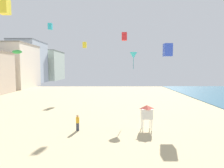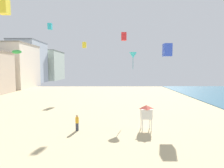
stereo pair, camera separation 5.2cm
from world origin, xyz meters
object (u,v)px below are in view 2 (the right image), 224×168
at_px(kite_yellow_box_2, 4,6).
at_px(kite_green_parafoil, 17,52).
at_px(kite_flyer, 77,122).
at_px(kite_yellow_box, 84,45).
at_px(kite_red_box, 124,37).
at_px(lifeguard_stand, 146,112).
at_px(kite_cyan_box, 50,26).
at_px(kite_cyan_delta, 133,55).
at_px(kite_blue_box, 167,50).

bearing_deg(kite_yellow_box_2, kite_green_parafoil, 110.41).
xyz_separation_m(kite_flyer, kite_yellow_box, (-2.60, 24.53, 10.43)).
relative_size(kite_green_parafoil, kite_red_box, 1.45).
height_order(lifeguard_stand, kite_yellow_box_2, kite_yellow_box_2).
bearing_deg(kite_yellow_box_2, kite_cyan_box, 99.21).
xyz_separation_m(kite_yellow_box, kite_yellow_box_2, (-3.26, -26.45, 0.29)).
distance_m(kite_green_parafoil, kite_yellow_box, 18.97).
bearing_deg(kite_cyan_delta, kite_yellow_box, 118.31).
distance_m(kite_flyer, kite_blue_box, 14.20).
bearing_deg(kite_cyan_box, kite_yellow_box_2, -80.79).
xyz_separation_m(kite_green_parafoil, kite_blue_box, (19.69, -1.31, 0.13)).
height_order(kite_blue_box, kite_red_box, kite_red_box).
distance_m(kite_red_box, kite_yellow_box_2, 12.29).
xyz_separation_m(kite_green_parafoil, kite_yellow_box_2, (3.31, -8.89, 3.18)).
bearing_deg(kite_cyan_box, kite_green_parafoil, -86.72).
bearing_deg(kite_blue_box, kite_cyan_box, 137.31).
distance_m(lifeguard_stand, kite_cyan_box, 32.83).
distance_m(kite_green_parafoil, kite_yellow_box_2, 10.01).
relative_size(kite_green_parafoil, kite_yellow_box, 1.04).
distance_m(lifeguard_stand, kite_green_parafoil, 18.71).
bearing_deg(lifeguard_stand, kite_cyan_delta, 77.22).
bearing_deg(kite_yellow_box_2, kite_flyer, 18.15).
xyz_separation_m(kite_flyer, kite_cyan_delta, (6.42, 7.79, 7.12)).
relative_size(kite_blue_box, kite_yellow_box, 1.25).
bearing_deg(kite_blue_box, kite_flyer, -151.70).
xyz_separation_m(kite_green_parafoil, kite_red_box, (14.07, -3.19, 1.51)).
xyz_separation_m(kite_blue_box, kite_cyan_box, (-20.71, 19.10, 6.85)).
relative_size(kite_cyan_box, kite_yellow_box, 1.05).
height_order(kite_cyan_box, kite_yellow_box, kite_cyan_box).
relative_size(lifeguard_stand, kite_yellow_box, 1.99).
bearing_deg(kite_flyer, lifeguard_stand, 164.67).
relative_size(lifeguard_stand, kite_cyan_delta, 1.11).
distance_m(kite_cyan_box, kite_yellow_box, 8.63).
xyz_separation_m(lifeguard_stand, kite_green_parafoil, (-16.19, 6.63, 6.62)).
bearing_deg(kite_flyer, kite_cyan_delta, -147.64).
distance_m(kite_cyan_delta, kite_yellow_box_2, 16.07).
height_order(lifeguard_stand, kite_green_parafoil, kite_green_parafoil).
xyz_separation_m(lifeguard_stand, kite_yellow_box, (-9.62, 24.18, 9.51)).
relative_size(kite_red_box, kite_cyan_delta, 0.40).
bearing_deg(kite_blue_box, kite_red_box, -161.45).
xyz_separation_m(kite_red_box, kite_cyan_delta, (1.52, 4.01, -1.93)).
distance_m(kite_blue_box, kite_cyan_delta, 4.65).
height_order(kite_flyer, kite_cyan_delta, kite_cyan_delta).
relative_size(lifeguard_stand, kite_green_parafoil, 1.91).
xyz_separation_m(kite_cyan_delta, kite_yellow_box, (-9.02, 16.74, 3.31)).
distance_m(kite_green_parafoil, kite_cyan_delta, 15.62).
height_order(kite_green_parafoil, kite_cyan_box, kite_cyan_box).
bearing_deg(kite_cyan_delta, kite_red_box, -110.75).
distance_m(lifeguard_stand, kite_red_box, 9.08).
bearing_deg(kite_red_box, kite_flyer, -142.36).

